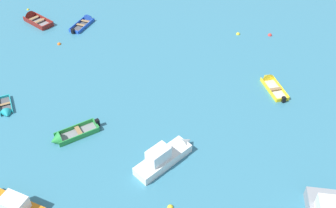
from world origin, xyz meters
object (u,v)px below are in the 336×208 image
Objects in this scene: rowboat_turquoise_far_back at (6,111)px; motor_launch_white_back_row_left at (166,155)px; mooring_buoy_outer_edge at (59,44)px; mooring_buoy_far_field at (28,10)px; rowboat_blue_distant_center at (86,21)px; rowboat_yellow_cluster_outer at (270,82)px; mooring_buoy_between_boats_right at (270,35)px; rowboat_green_near_camera at (66,137)px; rowboat_maroon_outer_right at (33,18)px; mooring_buoy_between_boats_left at (170,208)px; mooring_buoy_near_foreground at (238,34)px; motor_launch_orange_outer_left at (7,205)px.

rowboat_turquoise_far_back is 0.59× the size of motor_launch_white_back_row_left.
mooring_buoy_far_field is at bearing 133.47° from mooring_buoy_outer_edge.
rowboat_yellow_cluster_outer is at bearing -23.21° from rowboat_blue_distant_center.
mooring_buoy_far_field is at bearing 166.41° from rowboat_blue_distant_center.
mooring_buoy_outer_edge is 0.90× the size of mooring_buoy_between_boats_right.
mooring_buoy_between_boats_right reaches higher than mooring_buoy_outer_edge.
rowboat_yellow_cluster_outer is 9.16m from mooring_buoy_between_boats_right.
rowboat_yellow_cluster_outer is 8.82× the size of mooring_buoy_between_boats_right.
mooring_buoy_outer_edge is (0.52, 11.34, -0.13)m from rowboat_turquoise_far_back.
rowboat_blue_distant_center is 9.18× the size of mooring_buoy_between_boats_right.
rowboat_yellow_cluster_outer is (16.65, 9.86, -0.05)m from rowboat_green_near_camera.
rowboat_green_near_camera is at bearing 172.32° from motor_launch_white_back_row_left.
rowboat_maroon_outer_right is at bearing 105.78° from rowboat_turquoise_far_back.
mooring_buoy_between_boats_right is at bearing 0.35° from rowboat_blue_distant_center.
rowboat_blue_distant_center is (-4.37, 18.88, -0.04)m from rowboat_green_near_camera.
rowboat_blue_distant_center is 13.74× the size of mooring_buoy_far_field.
mooring_buoy_outer_edge is (-1.45, -5.23, -0.17)m from rowboat_blue_distant_center.
rowboat_yellow_cluster_outer is 13.20× the size of mooring_buoy_far_field.
mooring_buoy_outer_edge is 0.99× the size of mooring_buoy_between_boats_left.
rowboat_turquoise_far_back is 7.13× the size of mooring_buoy_outer_edge.
motor_launch_white_back_row_left is 20.53m from mooring_buoy_near_foreground.
mooring_buoy_near_foreground is 0.97× the size of mooring_buoy_between_boats_right.
motor_launch_white_back_row_left is 23.70m from rowboat_blue_distant_center.
rowboat_maroon_outer_right is 28.06m from mooring_buoy_between_boats_right.
rowboat_green_near_camera is 7.23m from motor_launch_orange_outer_left.
mooring_buoy_between_boats_left is 1.36× the size of mooring_buoy_far_field.
rowboat_yellow_cluster_outer is (22.98, 7.56, 0.04)m from rowboat_turquoise_far_back.
rowboat_turquoise_far_back is 11.35m from mooring_buoy_outer_edge.
mooring_buoy_between_boats_left is at bearing -49.57° from rowboat_maroon_outer_right.
mooring_buoy_between_boats_right reaches higher than mooring_buoy_far_field.
rowboat_maroon_outer_right is at bearing 110.12° from motor_launch_orange_outer_left.
rowboat_blue_distant_center is 10.11× the size of mooring_buoy_between_boats_left.
mooring_buoy_outer_edge is (5.07, -4.75, -0.24)m from rowboat_maroon_outer_right.
rowboat_maroon_outer_right is (-10.89, 18.40, 0.03)m from rowboat_green_near_camera.
motor_launch_orange_outer_left is (2.81, -25.92, 0.38)m from rowboat_blue_distant_center.
rowboat_maroon_outer_right reaches higher than rowboat_yellow_cluster_outer.
motor_launch_orange_outer_left reaches higher than mooring_buoy_far_field.
mooring_buoy_between_boats_left is (15.07, -18.88, 0.00)m from mooring_buoy_outer_edge.
mooring_buoy_far_field is (-6.35, 18.58, -0.13)m from rowboat_turquoise_far_back.
mooring_buoy_between_boats_left is at bearing -116.12° from rowboat_yellow_cluster_outer.
motor_launch_orange_outer_left is at bearing -170.45° from mooring_buoy_between_boats_left.
motor_launch_orange_outer_left is 32.09m from mooring_buoy_between_boats_right.
rowboat_green_near_camera reaches higher than mooring_buoy_between_boats_left.
rowboat_turquoise_far_back is 24.19m from rowboat_yellow_cluster_outer.
mooring_buoy_far_field is at bearing 125.86° from rowboat_maroon_outer_right.
rowboat_yellow_cluster_outer is at bearing -17.23° from rowboat_maroon_outer_right.
rowboat_maroon_outer_right reaches higher than rowboat_turquoise_far_back.
rowboat_blue_distant_center reaches higher than rowboat_yellow_cluster_outer.
mooring_buoy_outer_edge is at bearing -46.53° from mooring_buoy_far_field.
rowboat_maroon_outer_right is 24.48m from mooring_buoy_near_foreground.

